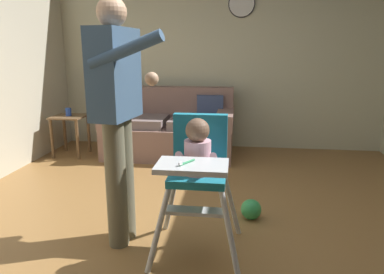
{
  "coord_description": "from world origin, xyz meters",
  "views": [
    {
      "loc": [
        0.28,
        -2.28,
        1.33
      ],
      "look_at": [
        -0.02,
        0.01,
        0.76
      ],
      "focal_mm": 33.1,
      "sensor_mm": 36.0,
      "label": 1
    }
  ],
  "objects_px": {
    "side_table": "(70,126)",
    "sippy_cup": "(68,112)",
    "high_chair": "(198,161)",
    "couch": "(171,129)",
    "toy_ball": "(251,209)",
    "wall_clock": "(242,4)",
    "adult_standing": "(118,111)"
  },
  "relations": [
    {
      "from": "side_table",
      "to": "sippy_cup",
      "type": "relative_size",
      "value": 5.2
    },
    {
      "from": "high_chair",
      "to": "toy_ball",
      "type": "height_order",
      "value": "high_chair"
    },
    {
      "from": "adult_standing",
      "to": "sippy_cup",
      "type": "relative_size",
      "value": 16.57
    },
    {
      "from": "high_chair",
      "to": "adult_standing",
      "type": "height_order",
      "value": "adult_standing"
    },
    {
      "from": "toy_ball",
      "to": "wall_clock",
      "type": "xyz_separation_m",
      "value": [
        -0.12,
        2.23,
        1.84
      ]
    },
    {
      "from": "toy_ball",
      "to": "wall_clock",
      "type": "bearing_deg",
      "value": 93.17
    },
    {
      "from": "couch",
      "to": "toy_ball",
      "type": "xyz_separation_m",
      "value": [
        0.99,
        -1.76,
        -0.25
      ]
    },
    {
      "from": "adult_standing",
      "to": "wall_clock",
      "type": "relative_size",
      "value": 4.8
    },
    {
      "from": "adult_standing",
      "to": "side_table",
      "type": "height_order",
      "value": "adult_standing"
    },
    {
      "from": "side_table",
      "to": "sippy_cup",
      "type": "bearing_deg",
      "value": 180.0
    },
    {
      "from": "wall_clock",
      "to": "couch",
      "type": "bearing_deg",
      "value": -151.24
    },
    {
      "from": "couch",
      "to": "wall_clock",
      "type": "xyz_separation_m",
      "value": [
        0.87,
        0.48,
        1.59
      ]
    },
    {
      "from": "high_chair",
      "to": "wall_clock",
      "type": "xyz_separation_m",
      "value": [
        0.25,
        2.76,
        1.28
      ]
    },
    {
      "from": "couch",
      "to": "toy_ball",
      "type": "distance_m",
      "value": 2.03
    },
    {
      "from": "side_table",
      "to": "high_chair",
      "type": "bearing_deg",
      "value": -47.5
    },
    {
      "from": "adult_standing",
      "to": "toy_ball",
      "type": "relative_size",
      "value": 10.01
    },
    {
      "from": "toy_ball",
      "to": "adult_standing",
      "type": "bearing_deg",
      "value": -153.79
    },
    {
      "from": "high_chair",
      "to": "sippy_cup",
      "type": "distance_m",
      "value": 2.81
    },
    {
      "from": "high_chair",
      "to": "sippy_cup",
      "type": "xyz_separation_m",
      "value": [
        -1.9,
        2.07,
        -0.07
      ]
    },
    {
      "from": "toy_ball",
      "to": "sippy_cup",
      "type": "distance_m",
      "value": 2.79
    },
    {
      "from": "adult_standing",
      "to": "sippy_cup",
      "type": "height_order",
      "value": "adult_standing"
    },
    {
      "from": "adult_standing",
      "to": "toy_ball",
      "type": "distance_m",
      "value": 1.34
    },
    {
      "from": "couch",
      "to": "side_table",
      "type": "height_order",
      "value": "couch"
    },
    {
      "from": "adult_standing",
      "to": "toy_ball",
      "type": "bearing_deg",
      "value": 34.09
    },
    {
      "from": "toy_ball",
      "to": "side_table",
      "type": "relative_size",
      "value": 0.32
    },
    {
      "from": "adult_standing",
      "to": "wall_clock",
      "type": "height_order",
      "value": "wall_clock"
    },
    {
      "from": "sippy_cup",
      "to": "wall_clock",
      "type": "bearing_deg",
      "value": 17.76
    },
    {
      "from": "high_chair",
      "to": "adult_standing",
      "type": "xyz_separation_m",
      "value": [
        -0.54,
        0.07,
        0.3
      ]
    },
    {
      "from": "couch",
      "to": "adult_standing",
      "type": "height_order",
      "value": "adult_standing"
    },
    {
      "from": "high_chair",
      "to": "sippy_cup",
      "type": "bearing_deg",
      "value": -137.62
    },
    {
      "from": "couch",
      "to": "high_chair",
      "type": "bearing_deg",
      "value": 15.13
    },
    {
      "from": "sippy_cup",
      "to": "high_chair",
      "type": "bearing_deg",
      "value": -47.42
    }
  ]
}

